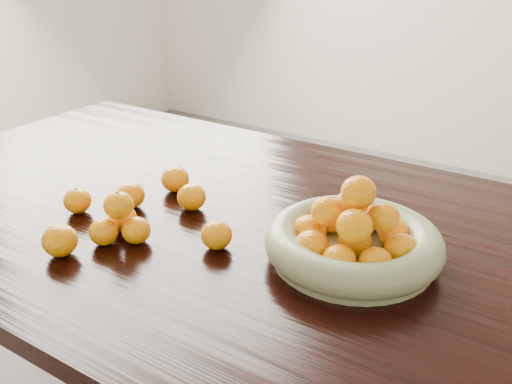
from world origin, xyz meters
The scene contains 9 objects.
dining_table centered at (0.00, 0.00, 0.66)m, with size 2.00×1.00×0.75m.
fruit_bowl centered at (0.20, -0.03, 0.79)m, with size 0.32×0.32×0.16m.
orange_pyramid centered at (-0.21, -0.20, 0.79)m, with size 0.11×0.12×0.10m.
loose_orange_0 centered at (-0.37, -0.17, 0.78)m, with size 0.06×0.06×0.05m, color #FF9C07.
loose_orange_1 centered at (-0.26, -0.31, 0.78)m, with size 0.06×0.06×0.06m, color #FF9C07.
loose_orange_2 centered at (-0.03, -0.13, 0.78)m, with size 0.06×0.06×0.06m, color #FF9C07.
loose_orange_3 centered at (-0.30, -0.09, 0.78)m, with size 0.06×0.06×0.06m, color #FF9C07.
loose_orange_4 centered at (-0.27, 0.03, 0.78)m, with size 0.06×0.06×0.06m, color #FF9C07.
loose_orange_5 centered at (-0.18, -0.02, 0.78)m, with size 0.06×0.06×0.06m, color #FF9C07.
Camera 1 is at (0.54, -0.88, 1.29)m, focal length 40.00 mm.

